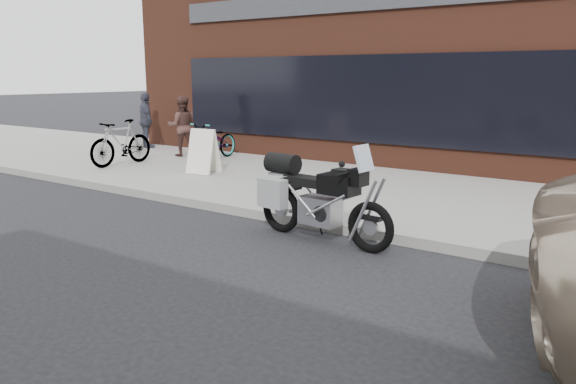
{
  "coord_description": "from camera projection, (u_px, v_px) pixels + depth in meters",
  "views": [
    {
      "loc": [
        4.51,
        -2.77,
        2.24
      ],
      "look_at": [
        0.69,
        2.7,
        0.85
      ],
      "focal_mm": 35.0,
      "sensor_mm": 36.0,
      "label": 1
    }
  ],
  "objects": [
    {
      "name": "ground",
      "position": [
        61.0,
        321.0,
        5.21
      ],
      "size": [
        120.0,
        120.0,
        0.0
      ],
      "primitive_type": "plane",
      "color": "black",
      "rests_on": "ground"
    },
    {
      "name": "near_sidewalk",
      "position": [
        386.0,
        190.0,
        10.81
      ],
      "size": [
        44.0,
        6.0,
        0.15
      ],
      "primitive_type": "cube",
      "color": "gray",
      "rests_on": "ground"
    },
    {
      "name": "storefront",
      "position": [
        428.0,
        75.0,
        17.09
      ],
      "size": [
        14.0,
        10.07,
        4.5
      ],
      "color": "#56291B",
      "rests_on": "ground"
    },
    {
      "name": "motorcycle",
      "position": [
        314.0,
        198.0,
        7.67
      ],
      "size": [
        2.2,
        0.71,
        1.39
      ],
      "rotation": [
        0.0,
        0.0,
        -0.1
      ],
      "color": "black",
      "rests_on": "ground"
    },
    {
      "name": "bicycle_front",
      "position": [
        213.0,
        141.0,
        14.09
      ],
      "size": [
        0.68,
        1.79,
        0.93
      ],
      "primitive_type": "imported",
      "rotation": [
        0.0,
        0.0,
        0.04
      ],
      "color": "gray",
      "rests_on": "near_sidewalk"
    },
    {
      "name": "bicycle_rear",
      "position": [
        121.0,
        143.0,
        13.19
      ],
      "size": [
        0.53,
        1.78,
        1.06
      ],
      "primitive_type": "imported",
      "rotation": [
        0.0,
        0.0,
        0.02
      ],
      "color": "gray",
      "rests_on": "near_sidewalk"
    },
    {
      "name": "sandwich_sign",
      "position": [
        204.0,
        151.0,
        12.12
      ],
      "size": [
        0.68,
        0.63,
        0.96
      ],
      "rotation": [
        0.0,
        0.0,
        0.15
      ],
      "color": "white",
      "rests_on": "near_sidewalk"
    },
    {
      "name": "cafe_table",
      "position": [
        205.0,
        148.0,
        13.76
      ],
      "size": [
        0.64,
        0.64,
        0.37
      ],
      "color": "black",
      "rests_on": "near_sidewalk"
    },
    {
      "name": "cafe_patron_left",
      "position": [
        182.0,
        126.0,
        14.65
      ],
      "size": [
        0.96,
        0.96,
        1.56
      ],
      "primitive_type": "imported",
      "rotation": [
        0.0,
        0.0,
        3.92
      ],
      "color": "#452A25",
      "rests_on": "near_sidewalk"
    },
    {
      "name": "cafe_patron_right",
      "position": [
        146.0,
        120.0,
        16.29
      ],
      "size": [
        1.01,
        0.76,
        1.6
      ],
      "primitive_type": "imported",
      "rotation": [
        0.0,
        0.0,
        2.69
      ],
      "color": "#363845",
      "rests_on": "near_sidewalk"
    }
  ]
}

